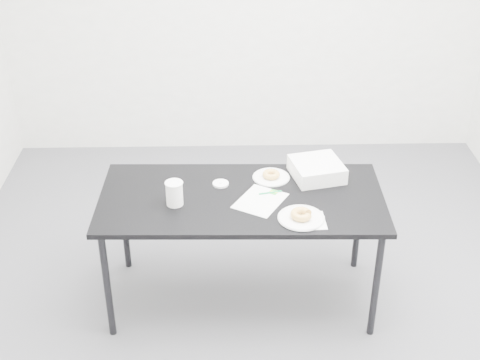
{
  "coord_description": "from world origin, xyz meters",
  "views": [
    {
      "loc": [
        -0.19,
        -3.35,
        2.78
      ],
      "look_at": [
        -0.1,
        0.02,
        0.8
      ],
      "focal_mm": 50.0,
      "sensor_mm": 36.0,
      "label": 1
    }
  ],
  "objects_px": {
    "donut_near": "(301,214)",
    "plate_far": "(271,177)",
    "scorecard": "(260,201)",
    "bakery_box": "(317,169)",
    "pen": "(270,192)",
    "plate_near": "(301,218)",
    "coffee_cup": "(174,193)",
    "donut_far": "(271,174)",
    "table": "(242,205)"
  },
  "relations": [
    {
      "from": "table",
      "to": "plate_near",
      "type": "relative_size",
      "value": 6.45
    },
    {
      "from": "plate_far",
      "to": "donut_far",
      "type": "relative_size",
      "value": 2.13
    },
    {
      "from": "pen",
      "to": "bakery_box",
      "type": "xyz_separation_m",
      "value": [
        0.29,
        0.19,
        0.04
      ]
    },
    {
      "from": "pen",
      "to": "plate_far",
      "type": "relative_size",
      "value": 0.61
    },
    {
      "from": "donut_near",
      "to": "pen",
      "type": "bearing_deg",
      "value": 119.41
    },
    {
      "from": "pen",
      "to": "plate_far",
      "type": "height_order",
      "value": "pen"
    },
    {
      "from": "scorecard",
      "to": "bakery_box",
      "type": "bearing_deg",
      "value": 67.69
    },
    {
      "from": "scorecard",
      "to": "donut_far",
      "type": "xyz_separation_m",
      "value": [
        0.08,
        0.26,
        0.02
      ]
    },
    {
      "from": "table",
      "to": "bakery_box",
      "type": "height_order",
      "value": "bakery_box"
    },
    {
      "from": "donut_near",
      "to": "bakery_box",
      "type": "height_order",
      "value": "bakery_box"
    },
    {
      "from": "plate_far",
      "to": "bakery_box",
      "type": "height_order",
      "value": "bakery_box"
    },
    {
      "from": "donut_near",
      "to": "donut_far",
      "type": "height_order",
      "value": "donut_near"
    },
    {
      "from": "scorecard",
      "to": "coffee_cup",
      "type": "relative_size",
      "value": 2.03
    },
    {
      "from": "bakery_box",
      "to": "plate_far",
      "type": "bearing_deg",
      "value": 169.2
    },
    {
      "from": "plate_near",
      "to": "coffee_cup",
      "type": "relative_size",
      "value": 1.79
    },
    {
      "from": "scorecard",
      "to": "coffee_cup",
      "type": "distance_m",
      "value": 0.49
    },
    {
      "from": "scorecard",
      "to": "plate_near",
      "type": "distance_m",
      "value": 0.29
    },
    {
      "from": "pen",
      "to": "bakery_box",
      "type": "relative_size",
      "value": 0.47
    },
    {
      "from": "table",
      "to": "plate_far",
      "type": "relative_size",
      "value": 7.42
    },
    {
      "from": "pen",
      "to": "plate_near",
      "type": "bearing_deg",
      "value": -73.31
    },
    {
      "from": "donut_near",
      "to": "plate_far",
      "type": "bearing_deg",
      "value": 106.64
    },
    {
      "from": "donut_near",
      "to": "coffee_cup",
      "type": "xyz_separation_m",
      "value": [
        -0.7,
        0.17,
        0.04
      ]
    },
    {
      "from": "scorecard",
      "to": "pen",
      "type": "distance_m",
      "value": 0.1
    },
    {
      "from": "donut_near",
      "to": "plate_far",
      "type": "height_order",
      "value": "donut_near"
    },
    {
      "from": "plate_near",
      "to": "bakery_box",
      "type": "height_order",
      "value": "bakery_box"
    },
    {
      "from": "scorecard",
      "to": "plate_far",
      "type": "distance_m",
      "value": 0.27
    },
    {
      "from": "bakery_box",
      "to": "scorecard",
      "type": "bearing_deg",
      "value": -155.72
    },
    {
      "from": "plate_far",
      "to": "bakery_box",
      "type": "relative_size",
      "value": 0.78
    },
    {
      "from": "plate_near",
      "to": "bakery_box",
      "type": "distance_m",
      "value": 0.49
    },
    {
      "from": "pen",
      "to": "coffee_cup",
      "type": "height_order",
      "value": "coffee_cup"
    },
    {
      "from": "pen",
      "to": "donut_far",
      "type": "xyz_separation_m",
      "value": [
        0.02,
        0.18,
        0.02
      ]
    },
    {
      "from": "table",
      "to": "plate_far",
      "type": "height_order",
      "value": "plate_far"
    },
    {
      "from": "plate_near",
      "to": "plate_far",
      "type": "relative_size",
      "value": 1.15
    },
    {
      "from": "scorecard",
      "to": "plate_far",
      "type": "bearing_deg",
      "value": 103.39
    },
    {
      "from": "plate_far",
      "to": "coffee_cup",
      "type": "height_order",
      "value": "coffee_cup"
    },
    {
      "from": "donut_near",
      "to": "coffee_cup",
      "type": "height_order",
      "value": "coffee_cup"
    },
    {
      "from": "scorecard",
      "to": "bakery_box",
      "type": "height_order",
      "value": "bakery_box"
    },
    {
      "from": "pen",
      "to": "donut_near",
      "type": "height_order",
      "value": "donut_near"
    },
    {
      "from": "table",
      "to": "scorecard",
      "type": "xyz_separation_m",
      "value": [
        0.11,
        -0.05,
        0.06
      ]
    },
    {
      "from": "bakery_box",
      "to": "table",
      "type": "bearing_deg",
      "value": -167.49
    },
    {
      "from": "pen",
      "to": "coffee_cup",
      "type": "xyz_separation_m",
      "value": [
        -0.55,
        -0.1,
        0.07
      ]
    },
    {
      "from": "donut_far",
      "to": "coffee_cup",
      "type": "height_order",
      "value": "coffee_cup"
    },
    {
      "from": "pen",
      "to": "bakery_box",
      "type": "distance_m",
      "value": 0.35
    },
    {
      "from": "scorecard",
      "to": "donut_near",
      "type": "bearing_deg",
      "value": -11.5
    },
    {
      "from": "pen",
      "to": "plate_near",
      "type": "height_order",
      "value": "pen"
    },
    {
      "from": "donut_near",
      "to": "plate_far",
      "type": "relative_size",
      "value": 0.54
    },
    {
      "from": "plate_far",
      "to": "bakery_box",
      "type": "distance_m",
      "value": 0.28
    },
    {
      "from": "donut_near",
      "to": "bakery_box",
      "type": "bearing_deg",
      "value": 73.03
    },
    {
      "from": "plate_near",
      "to": "donut_far",
      "type": "bearing_deg",
      "value": 106.64
    },
    {
      "from": "plate_far",
      "to": "coffee_cup",
      "type": "relative_size",
      "value": 1.56
    }
  ]
}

